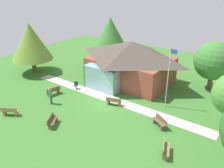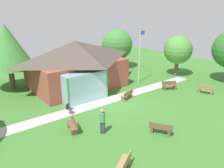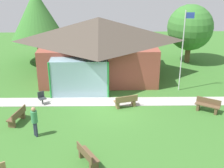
{
  "view_description": "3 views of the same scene",
  "coord_description": "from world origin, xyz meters",
  "px_view_note": "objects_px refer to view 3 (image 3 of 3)",
  "views": [
    {
      "loc": [
        12.3,
        -16.08,
        11.1
      ],
      "look_at": [
        -0.52,
        1.88,
        1.24
      ],
      "focal_mm": 37.95,
      "sensor_mm": 36.0,
      "label": 1
    },
    {
      "loc": [
        -11.55,
        -13.37,
        7.76
      ],
      "look_at": [
        0.18,
        1.46,
        1.27
      ],
      "focal_mm": 35.31,
      "sensor_mm": 36.0,
      "label": 2
    },
    {
      "loc": [
        -0.46,
        -17.04,
        8.84
      ],
      "look_at": [
        0.05,
        1.26,
        1.19
      ],
      "focal_mm": 47.89,
      "sensor_mm": 36.0,
      "label": 3
    }
  ],
  "objects_px": {
    "flagpole": "(183,48)",
    "bench_rear_near_path": "(126,102)",
    "pavilion": "(98,46)",
    "tree_behind_pavilion_right": "(190,28)",
    "visitor_strolling_lawn": "(34,119)",
    "tree_behind_pavilion_left": "(37,15)",
    "bench_mid_right": "(208,106)",
    "patio_chair_west": "(42,98)",
    "bench_mid_left": "(17,116)",
    "bench_front_center": "(87,156)"
  },
  "relations": [
    {
      "from": "flagpole",
      "to": "bench_rear_near_path",
      "type": "xyz_separation_m",
      "value": [
        -4.11,
        -2.64,
        -2.77
      ]
    },
    {
      "from": "pavilion",
      "to": "tree_behind_pavilion_right",
      "type": "relative_size",
      "value": 1.85
    },
    {
      "from": "visitor_strolling_lawn",
      "to": "bench_rear_near_path",
      "type": "bearing_deg",
      "value": 83.08
    },
    {
      "from": "tree_behind_pavilion_right",
      "to": "tree_behind_pavilion_left",
      "type": "bearing_deg",
      "value": 178.85
    },
    {
      "from": "flagpole",
      "to": "tree_behind_pavilion_left",
      "type": "bearing_deg",
      "value": 149.19
    },
    {
      "from": "bench_mid_right",
      "to": "tree_behind_pavilion_left",
      "type": "xyz_separation_m",
      "value": [
        -12.29,
        10.11,
        3.94
      ]
    },
    {
      "from": "flagpole",
      "to": "visitor_strolling_lawn",
      "type": "xyz_separation_m",
      "value": [
        -9.2,
        -5.91,
        -2.15
      ]
    },
    {
      "from": "pavilion",
      "to": "visitor_strolling_lawn",
      "type": "bearing_deg",
      "value": -110.05
    },
    {
      "from": "patio_chair_west",
      "to": "tree_behind_pavilion_left",
      "type": "xyz_separation_m",
      "value": [
        -1.74,
        8.8,
        3.92
      ]
    },
    {
      "from": "bench_mid_right",
      "to": "tree_behind_pavilion_left",
      "type": "distance_m",
      "value": 16.4
    },
    {
      "from": "tree_behind_pavilion_right",
      "to": "bench_rear_near_path",
      "type": "bearing_deg",
      "value": -124.92
    },
    {
      "from": "patio_chair_west",
      "to": "tree_behind_pavilion_left",
      "type": "height_order",
      "value": "tree_behind_pavilion_left"
    },
    {
      "from": "bench_mid_left",
      "to": "patio_chair_west",
      "type": "height_order",
      "value": "patio_chair_west"
    },
    {
      "from": "bench_rear_near_path",
      "to": "patio_chair_west",
      "type": "relative_size",
      "value": 1.82
    },
    {
      "from": "flagpole",
      "to": "bench_mid_right",
      "type": "distance_m",
      "value": 4.46
    },
    {
      "from": "bench_rear_near_path",
      "to": "visitor_strolling_lawn",
      "type": "bearing_deg",
      "value": -163.79
    },
    {
      "from": "bench_rear_near_path",
      "to": "patio_chair_west",
      "type": "height_order",
      "value": "patio_chair_west"
    },
    {
      "from": "pavilion",
      "to": "bench_mid_left",
      "type": "bearing_deg",
      "value": -121.76
    },
    {
      "from": "bench_rear_near_path",
      "to": "tree_behind_pavilion_right",
      "type": "height_order",
      "value": "tree_behind_pavilion_right"
    },
    {
      "from": "bench_front_center",
      "to": "bench_rear_near_path",
      "type": "bearing_deg",
      "value": 128.66
    },
    {
      "from": "flagpole",
      "to": "bench_mid_left",
      "type": "distance_m",
      "value": 11.79
    },
    {
      "from": "tree_behind_pavilion_left",
      "to": "bench_front_center",
      "type": "bearing_deg",
      "value": -71.62
    },
    {
      "from": "pavilion",
      "to": "bench_rear_near_path",
      "type": "distance_m",
      "value": 6.35
    },
    {
      "from": "pavilion",
      "to": "flagpole",
      "type": "distance_m",
      "value": 6.71
    },
    {
      "from": "visitor_strolling_lawn",
      "to": "tree_behind_pavilion_right",
      "type": "xyz_separation_m",
      "value": [
        11.46,
        12.39,
        2.19
      ]
    },
    {
      "from": "bench_mid_left",
      "to": "visitor_strolling_lawn",
      "type": "xyz_separation_m",
      "value": [
        1.37,
        -1.48,
        0.62
      ]
    },
    {
      "from": "visitor_strolling_lawn",
      "to": "tree_behind_pavilion_right",
      "type": "relative_size",
      "value": 0.33
    },
    {
      "from": "bench_front_center",
      "to": "flagpole",
      "type": "bearing_deg",
      "value": 112.68
    },
    {
      "from": "pavilion",
      "to": "bench_mid_right",
      "type": "height_order",
      "value": "pavilion"
    },
    {
      "from": "patio_chair_west",
      "to": "tree_behind_pavilion_left",
      "type": "distance_m",
      "value": 9.79
    },
    {
      "from": "visitor_strolling_lawn",
      "to": "tree_behind_pavilion_left",
      "type": "height_order",
      "value": "tree_behind_pavilion_left"
    },
    {
      "from": "bench_mid_left",
      "to": "pavilion",
      "type": "bearing_deg",
      "value": -16.68
    },
    {
      "from": "bench_mid_right",
      "to": "patio_chair_west",
      "type": "xyz_separation_m",
      "value": [
        -10.55,
        1.31,
        0.01
      ]
    },
    {
      "from": "flagpole",
      "to": "bench_front_center",
      "type": "distance_m",
      "value": 10.81
    },
    {
      "from": "pavilion",
      "to": "tree_behind_pavilion_right",
      "type": "height_order",
      "value": "tree_behind_pavilion_right"
    },
    {
      "from": "bench_front_center",
      "to": "visitor_strolling_lawn",
      "type": "distance_m",
      "value": 3.83
    },
    {
      "from": "bench_rear_near_path",
      "to": "tree_behind_pavilion_left",
      "type": "bearing_deg",
      "value": 111.04
    },
    {
      "from": "bench_mid_left",
      "to": "bench_mid_right",
      "type": "relative_size",
      "value": 1.04
    },
    {
      "from": "bench_mid_left",
      "to": "bench_front_center",
      "type": "xyz_separation_m",
      "value": [
        4.26,
        -3.9,
        0.0
      ]
    },
    {
      "from": "pavilion",
      "to": "tree_behind_pavilion_left",
      "type": "distance_m",
      "value": 6.79
    },
    {
      "from": "bench_rear_near_path",
      "to": "visitor_strolling_lawn",
      "type": "xyz_separation_m",
      "value": [
        -5.09,
        -3.27,
        0.62
      ]
    },
    {
      "from": "bench_mid_right",
      "to": "bench_mid_left",
      "type": "bearing_deg",
      "value": 36.7
    },
    {
      "from": "bench_rear_near_path",
      "to": "tree_behind_pavilion_left",
      "type": "height_order",
      "value": "tree_behind_pavilion_left"
    },
    {
      "from": "pavilion",
      "to": "patio_chair_west",
      "type": "bearing_deg",
      "value": -125.54
    },
    {
      "from": "flagpole",
      "to": "bench_front_center",
      "type": "xyz_separation_m",
      "value": [
        -6.31,
        -8.34,
        -2.77
      ]
    },
    {
      "from": "flagpole",
      "to": "tree_behind_pavilion_right",
      "type": "bearing_deg",
      "value": 70.77
    },
    {
      "from": "bench_rear_near_path",
      "to": "tree_behind_pavilion_right",
      "type": "xyz_separation_m",
      "value": [
        6.37,
        9.12,
        2.81
      ]
    },
    {
      "from": "bench_mid_left",
      "to": "bench_front_center",
      "type": "bearing_deg",
      "value": -117.41
    },
    {
      "from": "flagpole",
      "to": "tree_behind_pavilion_left",
      "type": "height_order",
      "value": "tree_behind_pavilion_left"
    },
    {
      "from": "patio_chair_west",
      "to": "bench_rear_near_path",
      "type": "bearing_deg",
      "value": 141.93
    }
  ]
}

